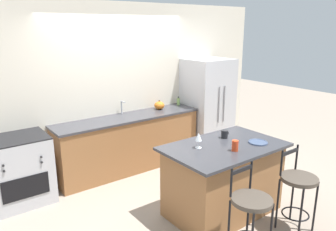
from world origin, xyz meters
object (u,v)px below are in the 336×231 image
object	(u,v)px
oven_range	(18,170)
dinner_plate	(258,142)
bar_stool_near	(251,209)
soap_bottle	(178,101)
refrigerator	(207,105)
tumbler_cup	(235,146)
pumpkin_decoration	(159,105)
wine_glass	(199,137)
bar_stool_far	(298,187)
coffee_mug	(225,134)

from	to	relation	value
oven_range	dinner_plate	distance (m)	3.17
bar_stool_near	soap_bottle	distance (m)	3.07
refrigerator	tumbler_cup	world-z (taller)	refrigerator
pumpkin_decoration	wine_glass	bearing A→B (deg)	-111.41
bar_stool_far	coffee_mug	distance (m)	1.08
wine_glass	oven_range	bearing A→B (deg)	135.02
wine_glass	soap_bottle	distance (m)	2.21
bar_stool_near	bar_stool_far	xyz separation A→B (m)	(0.81, -0.01, 0.00)
bar_stool_far	soap_bottle	distance (m)	2.85
refrigerator	wine_glass	world-z (taller)	refrigerator
dinner_plate	tumbler_cup	xyz separation A→B (m)	(-0.44, -0.01, 0.06)
dinner_plate	refrigerator	bearing A→B (deg)	63.28
tumbler_cup	soap_bottle	bearing A→B (deg)	67.64
tumbler_cup	wine_glass	bearing A→B (deg)	130.14
dinner_plate	coffee_mug	world-z (taller)	coffee_mug
oven_range	bar_stool_near	world-z (taller)	bar_stool_near
pumpkin_decoration	dinner_plate	bearing A→B (deg)	-89.89
wine_glass	soap_bottle	bearing A→B (deg)	57.70
refrigerator	dinner_plate	size ratio (longest dim) A/B	7.28
tumbler_cup	pumpkin_decoration	xyz separation A→B (m)	(0.43, 2.14, 0.01)
coffee_mug	tumbler_cup	world-z (taller)	tumbler_cup
bar_stool_far	soap_bottle	xyz separation A→B (m)	(0.46, 2.78, 0.43)
refrigerator	oven_range	world-z (taller)	refrigerator
oven_range	wine_glass	world-z (taller)	wine_glass
tumbler_cup	soap_bottle	xyz separation A→B (m)	(0.90, 2.20, 0.00)
wine_glass	coffee_mug	bearing A→B (deg)	7.18
dinner_plate	tumbler_cup	world-z (taller)	tumbler_cup
pumpkin_decoration	soap_bottle	world-z (taller)	pumpkin_decoration
wine_glass	soap_bottle	xyz separation A→B (m)	(1.18, 1.87, -0.07)
bar_stool_near	wine_glass	distance (m)	1.03
soap_bottle	oven_range	bearing A→B (deg)	-176.42
tumbler_cup	coffee_mug	bearing A→B (deg)	58.89
oven_range	wine_glass	xyz separation A→B (m)	(1.69, -1.69, 0.59)
soap_bottle	coffee_mug	bearing A→B (deg)	-110.27
oven_range	soap_bottle	distance (m)	2.93
bar_stool_near	coffee_mug	xyz separation A→B (m)	(0.60, 0.96, 0.41)
oven_range	bar_stool_far	xyz separation A→B (m)	(2.41, -2.60, 0.09)
oven_range	soap_bottle	xyz separation A→B (m)	(2.87, 0.18, 0.52)
oven_range	bar_stool_near	bearing A→B (deg)	-58.21
refrigerator	oven_range	distance (m)	3.42
oven_range	pumpkin_decoration	bearing A→B (deg)	2.85
bar_stool_far	oven_range	bearing A→B (deg)	132.91
refrigerator	pumpkin_decoration	distance (m)	1.02
pumpkin_decoration	oven_range	bearing A→B (deg)	-177.15
refrigerator	wine_glass	xyz separation A→B (m)	(-1.71, -1.66, 0.18)
wine_glass	tumbler_cup	xyz separation A→B (m)	(0.28, -0.33, -0.07)
bar_stool_near	soap_bottle	xyz separation A→B (m)	(1.27, 2.77, 0.43)
wine_glass	soap_bottle	world-z (taller)	wine_glass
coffee_mug	pumpkin_decoration	world-z (taller)	pumpkin_decoration
oven_range	soap_bottle	world-z (taller)	soap_bottle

